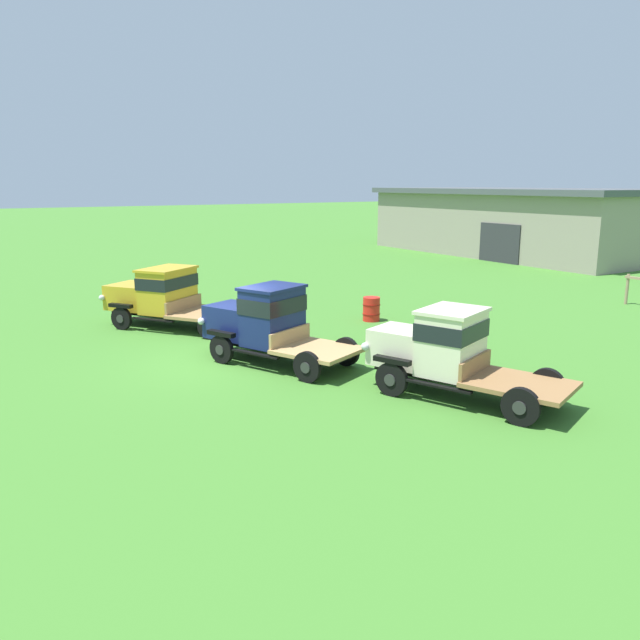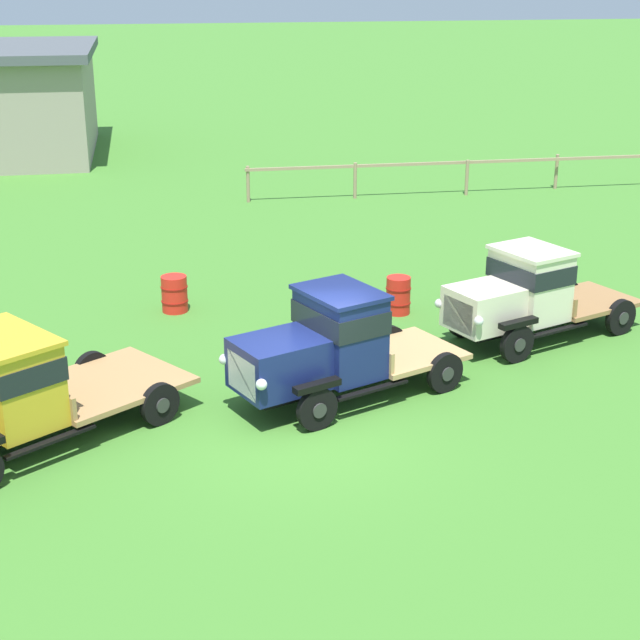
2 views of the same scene
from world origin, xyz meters
The scene contains 6 objects.
ground_plane centered at (0.00, 0.00, 0.00)m, with size 240.00×240.00×0.00m, color #3D7528.
paddock_fence centered at (10.15, 17.41, 0.92)m, with size 18.87×0.66×1.25m.
vintage_truck_second_in_line centered at (0.57, 1.14, 1.12)m, with size 4.94×3.37×2.15m.
vintage_truck_midrow_center centered at (5.26, 3.45, 1.09)m, with size 5.01×3.26×2.06m.
oil_drum_beside_row centered at (3.06, 5.65, 0.44)m, with size 0.60×0.60×0.88m.
oil_drum_near_fence centered at (-2.10, 6.69, 0.43)m, with size 0.64×0.64×0.86m.
Camera 2 is at (-2.50, -15.40, 7.81)m, focal length 55.00 mm.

